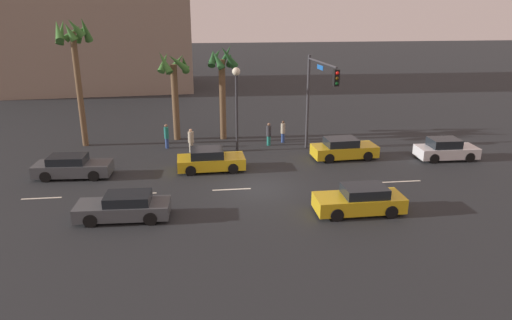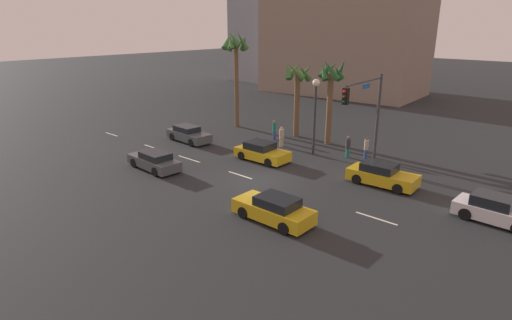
{
  "view_description": "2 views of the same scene",
  "coord_description": "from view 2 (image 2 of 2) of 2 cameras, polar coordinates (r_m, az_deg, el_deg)",
  "views": [
    {
      "loc": [
        -3.18,
        -24.0,
        9.7
      ],
      "look_at": [
        -0.25,
        -0.43,
        1.82
      ],
      "focal_mm": 32.55,
      "sensor_mm": 36.0,
      "label": 1
    },
    {
      "loc": [
        17.0,
        -19.18,
        9.79
      ],
      "look_at": [
        0.67,
        -0.89,
        1.79
      ],
      "focal_mm": 29.55,
      "sensor_mm": 36.0,
      "label": 2
    }
  ],
  "objects": [
    {
      "name": "car_1",
      "position": [
        27.73,
        16.66,
        -1.96
      ],
      "size": [
        4.37,
        2.07,
        1.39
      ],
      "color": "gold",
      "rests_on": "ground_plane"
    },
    {
      "name": "car_2",
      "position": [
        21.84,
        2.45,
        -6.7
      ],
      "size": [
        4.37,
        1.87,
        1.37
      ],
      "color": "gold",
      "rests_on": "ground_plane"
    },
    {
      "name": "lane_stripe_3",
      "position": [
        28.43,
        -2.15,
        -2.07
      ],
      "size": [
        2.15,
        0.14,
        0.01
      ],
      "primitive_type": "cube",
      "color": "silver",
      "rests_on": "ground_plane"
    },
    {
      "name": "car_3",
      "position": [
        30.26,
        -13.61,
        -0.13
      ],
      "size": [
        4.46,
        1.92,
        1.27
      ],
      "color": "#474C51",
      "rests_on": "ground_plane"
    },
    {
      "name": "ground_plane",
      "position": [
        27.44,
        0.2,
        -2.83
      ],
      "size": [
        220.0,
        220.0,
        0.0
      ],
      "primitive_type": "plane",
      "color": "#232628"
    },
    {
      "name": "car_0",
      "position": [
        31.33,
        0.79,
        1.09
      ],
      "size": [
        4.19,
        2.06,
        1.37
      ],
      "color": "gold",
      "rests_on": "ground_plane"
    },
    {
      "name": "pedestrian_1",
      "position": [
        32.68,
        12.34,
        1.83
      ],
      "size": [
        0.44,
        0.44,
        1.68
      ],
      "color": "#1E7266",
      "rests_on": "ground_plane"
    },
    {
      "name": "lane_stripe_2",
      "position": [
        32.19,
        -9.06,
        0.15
      ],
      "size": [
        2.47,
        0.14,
        0.01
      ],
      "primitive_type": "cube",
      "color": "silver",
      "rests_on": "ground_plane"
    },
    {
      "name": "pedestrian_3",
      "position": [
        34.87,
        3.48,
        3.23
      ],
      "size": [
        0.54,
        0.54,
        1.69
      ],
      "color": "#B2A58C",
      "rests_on": "ground_plane"
    },
    {
      "name": "traffic_signal",
      "position": [
        28.26,
        14.9,
        6.65
      ],
      "size": [
        0.66,
        5.54,
        6.59
      ],
      "color": "#38383D",
      "rests_on": "ground_plane"
    },
    {
      "name": "palm_tree_1",
      "position": [
        40.94,
        -2.72,
        14.05
      ],
      "size": [
        2.67,
        2.46,
        9.14
      ],
      "color": "brown",
      "rests_on": "ground_plane"
    },
    {
      "name": "lane_stripe_1",
      "position": [
        35.88,
        -13.93,
        1.71
      ],
      "size": [
        2.07,
        0.14,
        0.01
      ],
      "primitive_type": "cube",
      "color": "silver",
      "rests_on": "ground_plane"
    },
    {
      "name": "pedestrian_0",
      "position": [
        32.72,
        14.69,
        1.66
      ],
      "size": [
        0.46,
        0.46,
        1.66
      ],
      "color": "#2D478C",
      "rests_on": "ground_plane"
    },
    {
      "name": "streetlamp",
      "position": [
        32.29,
        8.04,
        7.78
      ],
      "size": [
        0.56,
        0.56,
        5.84
      ],
      "color": "#2D2D33",
      "rests_on": "ground_plane"
    },
    {
      "name": "car_5",
      "position": [
        36.88,
        -9.13,
        3.45
      ],
      "size": [
        4.52,
        1.97,
        1.33
      ],
      "color": "#474C51",
      "rests_on": "ground_plane"
    },
    {
      "name": "lane_stripe_4",
      "position": [
        23.21,
        15.96,
        -7.61
      ],
      "size": [
        2.36,
        0.14,
        0.01
      ],
      "primitive_type": "cube",
      "color": "silver",
      "rests_on": "ground_plane"
    },
    {
      "name": "palm_tree_0",
      "position": [
        35.31,
        10.13,
        10.13
      ],
      "size": [
        2.34,
        2.8,
        7.17
      ],
      "color": "brown",
      "rests_on": "ground_plane"
    },
    {
      "name": "car_4",
      "position": [
        24.97,
        29.64,
        -5.91
      ],
      "size": [
        3.97,
        1.88,
        1.41
      ],
      "color": "silver",
      "rests_on": "ground_plane"
    },
    {
      "name": "lane_stripe_0",
      "position": [
        41.09,
        -18.96,
        3.31
      ],
      "size": [
        2.01,
        0.14,
        0.01
      ],
      "primitive_type": "cube",
      "color": "silver",
      "rests_on": "ground_plane"
    },
    {
      "name": "palm_tree_2",
      "position": [
        37.48,
        5.62,
        10.3
      ],
      "size": [
        2.53,
        2.68,
        6.75
      ],
      "color": "brown",
      "rests_on": "ground_plane"
    },
    {
      "name": "pedestrian_2",
      "position": [
        36.81,
        2.5,
        4.15
      ],
      "size": [
        0.33,
        0.33,
        1.77
      ],
      "color": "#2D478C",
      "rests_on": "ground_plane"
    }
  ]
}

